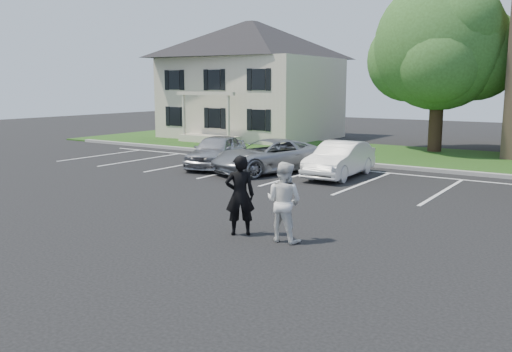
{
  "coord_description": "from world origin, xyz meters",
  "views": [
    {
      "loc": [
        7.41,
        -10.12,
        3.51
      ],
      "look_at": [
        0.0,
        1.0,
        1.25
      ],
      "focal_mm": 38.0,
      "sensor_mm": 36.0,
      "label": 1
    }
  ],
  "objects_px": {
    "house": "(251,80)",
    "man_white_shirt": "(284,202)",
    "man_black_suit": "(240,195)",
    "car_white_sedan": "(340,159)",
    "car_silver_west": "(217,151)",
    "car_silver_minivan": "(269,156)",
    "tree": "(442,48)"
  },
  "relations": [
    {
      "from": "car_silver_west",
      "to": "car_silver_minivan",
      "type": "xyz_separation_m",
      "value": [
        2.59,
        0.08,
        -0.03
      ]
    },
    {
      "from": "tree",
      "to": "car_silver_minivan",
      "type": "bearing_deg",
      "value": -110.34
    },
    {
      "from": "man_black_suit",
      "to": "man_white_shirt",
      "type": "distance_m",
      "value": 1.13
    },
    {
      "from": "house",
      "to": "car_silver_minivan",
      "type": "relative_size",
      "value": 2.14
    },
    {
      "from": "man_black_suit",
      "to": "car_white_sedan",
      "type": "relative_size",
      "value": 0.46
    },
    {
      "from": "man_white_shirt",
      "to": "car_white_sedan",
      "type": "relative_size",
      "value": 0.44
    },
    {
      "from": "man_white_shirt",
      "to": "car_silver_minivan",
      "type": "bearing_deg",
      "value": -54.73
    },
    {
      "from": "house",
      "to": "car_white_sedan",
      "type": "distance_m",
      "value": 16.46
    },
    {
      "from": "tree",
      "to": "man_black_suit",
      "type": "bearing_deg",
      "value": -88.32
    },
    {
      "from": "house",
      "to": "tree",
      "type": "xyz_separation_m",
      "value": [
        12.66,
        -1.39,
        1.52
      ]
    },
    {
      "from": "car_silver_west",
      "to": "car_silver_minivan",
      "type": "relative_size",
      "value": 0.86
    },
    {
      "from": "man_black_suit",
      "to": "house",
      "type": "bearing_deg",
      "value": -95.23
    },
    {
      "from": "car_silver_west",
      "to": "car_white_sedan",
      "type": "distance_m",
      "value": 5.48
    },
    {
      "from": "house",
      "to": "man_white_shirt",
      "type": "relative_size",
      "value": 5.67
    },
    {
      "from": "tree",
      "to": "house",
      "type": "bearing_deg",
      "value": 173.72
    },
    {
      "from": "house",
      "to": "man_black_suit",
      "type": "distance_m",
      "value": 24.11
    },
    {
      "from": "man_black_suit",
      "to": "car_silver_minivan",
      "type": "height_order",
      "value": "man_black_suit"
    },
    {
      "from": "man_white_shirt",
      "to": "car_silver_minivan",
      "type": "xyz_separation_m",
      "value": [
        -5.51,
        8.07,
        -0.24
      ]
    },
    {
      "from": "car_silver_west",
      "to": "man_white_shirt",
      "type": "bearing_deg",
      "value": -61.26
    },
    {
      "from": "tree",
      "to": "car_white_sedan",
      "type": "distance_m",
      "value": 10.89
    },
    {
      "from": "man_black_suit",
      "to": "car_white_sedan",
      "type": "distance_m",
      "value": 8.92
    },
    {
      "from": "car_silver_minivan",
      "to": "car_white_sedan",
      "type": "relative_size",
      "value": 1.17
    },
    {
      "from": "tree",
      "to": "man_black_suit",
      "type": "relative_size",
      "value": 4.63
    },
    {
      "from": "man_white_shirt",
      "to": "car_white_sedan",
      "type": "height_order",
      "value": "man_white_shirt"
    },
    {
      "from": "car_silver_west",
      "to": "car_white_sedan",
      "type": "height_order",
      "value": "car_silver_west"
    },
    {
      "from": "car_silver_minivan",
      "to": "car_white_sedan",
      "type": "bearing_deg",
      "value": 34.59
    },
    {
      "from": "tree",
      "to": "car_white_sedan",
      "type": "height_order",
      "value": "tree"
    },
    {
      "from": "house",
      "to": "car_silver_minivan",
      "type": "bearing_deg",
      "value": -53.17
    },
    {
      "from": "man_white_shirt",
      "to": "car_silver_west",
      "type": "relative_size",
      "value": 0.44
    },
    {
      "from": "tree",
      "to": "car_white_sedan",
      "type": "xyz_separation_m",
      "value": [
        -1.0,
        -9.79,
        -4.67
      ]
    },
    {
      "from": "tree",
      "to": "man_white_shirt",
      "type": "height_order",
      "value": "tree"
    },
    {
      "from": "tree",
      "to": "car_silver_west",
      "type": "bearing_deg",
      "value": -121.61
    }
  ]
}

